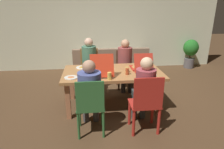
{
  "coord_description": "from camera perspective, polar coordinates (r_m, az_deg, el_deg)",
  "views": [
    {
      "loc": [
        -0.42,
        -3.55,
        1.9
      ],
      "look_at": [
        0.0,
        0.1,
        0.62
      ],
      "focal_mm": 31.48,
      "sensor_mm": 36.0,
      "label": 1
    }
  ],
  "objects": [
    {
      "name": "drinking_glass_0",
      "position": [
        3.58,
        4.43,
        0.91
      ],
      "size": [
        0.06,
        0.06,
        0.12
      ],
      "primitive_type": "cylinder",
      "color": "#B74A27",
      "rests_on": "dining_table"
    },
    {
      "name": "ground_plane",
      "position": [
        4.05,
        0.16,
        -8.83
      ],
      "size": [
        20.0,
        20.0,
        0.0
      ],
      "primitive_type": "plane",
      "color": "brown"
    },
    {
      "name": "person_2",
      "position": [
        3.02,
        -6.45,
        -4.52
      ],
      "size": [
        0.35,
        0.54,
        1.18
      ],
      "color": "#444345",
      "rests_on": "ground"
    },
    {
      "name": "plate_2",
      "position": [
        4.03,
        -8.57,
        2.1
      ],
      "size": [
        0.26,
        0.26,
        0.03
      ],
      "color": "white",
      "rests_on": "dining_table"
    },
    {
      "name": "chair_0",
      "position": [
        3.06,
        9.84,
        -8.24
      ],
      "size": [
        0.46,
        0.39,
        0.96
      ],
      "color": "#B4271F",
      "rests_on": "ground"
    },
    {
      "name": "chair_3",
      "position": [
        4.71,
        -6.52,
        1.81
      ],
      "size": [
        0.44,
        0.39,
        0.97
      ],
      "color": "#9B6938",
      "rests_on": "ground"
    },
    {
      "name": "person_3",
      "position": [
        4.52,
        -6.61,
        3.89
      ],
      "size": [
        0.32,
        0.54,
        1.24
      ],
      "color": "#36323F",
      "rests_on": "ground"
    },
    {
      "name": "pizza_box_0",
      "position": [
        3.66,
        -3.13,
        1.25
      ],
      "size": [
        0.41,
        0.58,
        0.4
      ],
      "color": "red",
      "rests_on": "dining_table"
    },
    {
      "name": "potted_plant",
      "position": [
        6.8,
        21.84,
        6.36
      ],
      "size": [
        0.47,
        0.47,
        0.92
      ],
      "color": "#5D5A5D",
      "rests_on": "ground"
    },
    {
      "name": "dining_table",
      "position": [
        3.79,
        0.17,
        -0.19
      ],
      "size": [
        1.88,
        1.03,
        0.72
      ],
      "color": "#B07743",
      "rests_on": "ground"
    },
    {
      "name": "person_1",
      "position": [
        4.63,
        3.88,
        4.04
      ],
      "size": [
        0.34,
        0.54,
        1.18
      ],
      "color": "#343639",
      "rests_on": "ground"
    },
    {
      "name": "drinking_glass_1",
      "position": [
        3.32,
        -0.76,
        -0.43
      ],
      "size": [
        0.07,
        0.07,
        0.13
      ],
      "primitive_type": "cylinder",
      "color": "#E7C659",
      "rests_on": "dining_table"
    },
    {
      "name": "chair_1",
      "position": [
        4.82,
        3.53,
        1.98
      ],
      "size": [
        0.39,
        0.4,
        0.9
      ],
      "color": "brown",
      "rests_on": "ground"
    },
    {
      "name": "pizza_box_1",
      "position": [
        3.93,
        8.32,
        2.26
      ],
      "size": [
        0.36,
        0.52,
        0.35
      ],
      "color": "red",
      "rests_on": "dining_table"
    },
    {
      "name": "drinking_glass_3",
      "position": [
        3.7,
        4.39,
        1.37
      ],
      "size": [
        0.07,
        0.07,
        0.1
      ],
      "primitive_type": "cylinder",
      "color": "#E7C15A",
      "rests_on": "dining_table"
    },
    {
      "name": "chair_2",
      "position": [
        2.96,
        -6.3,
        -8.76
      ],
      "size": [
        0.42,
        0.4,
        0.93
      ],
      "color": "#306934",
      "rests_on": "ground"
    },
    {
      "name": "plate_0",
      "position": [
        3.62,
        11.02,
        -0.1
      ],
      "size": [
        0.24,
        0.24,
        0.01
      ],
      "color": "white",
      "rests_on": "dining_table"
    },
    {
      "name": "person_0",
      "position": [
        3.11,
        9.28,
        -3.88
      ],
      "size": [
        0.3,
        0.53,
        1.21
      ],
      "color": "#323D3D",
      "rests_on": "ground"
    },
    {
      "name": "couch",
      "position": [
        5.86,
        -0.57,
        3.09
      ],
      "size": [
        2.11,
        0.91,
        0.81
      ],
      "color": "#8D7058",
      "rests_on": "ground"
    },
    {
      "name": "plate_1",
      "position": [
        3.49,
        -11.86,
        -0.82
      ],
      "size": [
        0.23,
        0.23,
        0.03
      ],
      "color": "white",
      "rests_on": "dining_table"
    },
    {
      "name": "drinking_glass_2",
      "position": [
        4.03,
        -1.7,
        3.19
      ],
      "size": [
        0.08,
        0.08,
        0.14
      ],
      "primitive_type": "cylinder",
      "color": "silver",
      "rests_on": "dining_table"
    },
    {
      "name": "back_wall",
      "position": [
        6.24,
        -2.76,
        15.25
      ],
      "size": [
        7.22,
        0.12,
        2.96
      ],
      "primitive_type": "cube",
      "color": "silver",
      "rests_on": "ground"
    }
  ]
}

